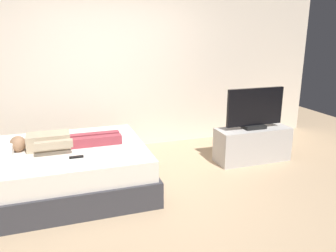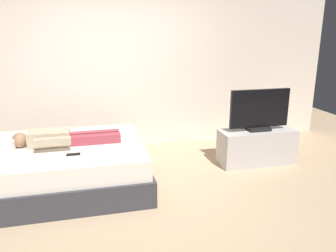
{
  "view_description": "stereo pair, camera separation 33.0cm",
  "coord_description": "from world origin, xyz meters",
  "px_view_note": "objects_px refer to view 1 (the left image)",
  "views": [
    {
      "loc": [
        -0.88,
        -3.45,
        1.87
      ],
      "look_at": [
        0.44,
        0.47,
        0.69
      ],
      "focal_mm": 35.87,
      "sensor_mm": 36.0,
      "label": 1
    },
    {
      "loc": [
        -0.56,
        -3.55,
        1.87
      ],
      "look_at": [
        0.44,
        0.47,
        0.69
      ],
      "focal_mm": 35.87,
      "sensor_mm": 36.0,
      "label": 2
    }
  ],
  "objects_px": {
    "tv_stand": "(252,144)",
    "tv": "(255,109)",
    "remote": "(76,157)",
    "bed": "(60,170)",
    "person": "(60,141)"
  },
  "relations": [
    {
      "from": "tv",
      "to": "tv_stand",
      "type": "bearing_deg",
      "value": 153.43
    },
    {
      "from": "remote",
      "to": "tv",
      "type": "bearing_deg",
      "value": 11.1
    },
    {
      "from": "person",
      "to": "remote",
      "type": "relative_size",
      "value": 8.4
    },
    {
      "from": "remote",
      "to": "tv",
      "type": "height_order",
      "value": "tv"
    },
    {
      "from": "bed",
      "to": "remote",
      "type": "height_order",
      "value": "remote"
    },
    {
      "from": "person",
      "to": "tv",
      "type": "bearing_deg",
      "value": 1.96
    },
    {
      "from": "tv_stand",
      "to": "tv",
      "type": "height_order",
      "value": "tv"
    },
    {
      "from": "person",
      "to": "tv_stand",
      "type": "relative_size",
      "value": 1.15
    },
    {
      "from": "bed",
      "to": "person",
      "type": "bearing_deg",
      "value": 45.67
    },
    {
      "from": "tv_stand",
      "to": "remote",
      "type": "bearing_deg",
      "value": -168.9
    },
    {
      "from": "bed",
      "to": "tv",
      "type": "bearing_deg",
      "value": 2.57
    },
    {
      "from": "tv",
      "to": "remote",
      "type": "bearing_deg",
      "value": -168.9
    },
    {
      "from": "bed",
      "to": "tv",
      "type": "relative_size",
      "value": 2.35
    },
    {
      "from": "person",
      "to": "remote",
      "type": "height_order",
      "value": "person"
    },
    {
      "from": "bed",
      "to": "tv_stand",
      "type": "relative_size",
      "value": 1.88
    }
  ]
}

